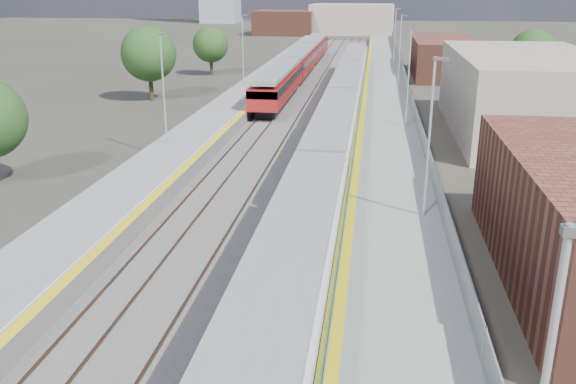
# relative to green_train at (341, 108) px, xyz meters

# --- Properties ---
(ground) EXTENTS (320.00, 320.00, 0.00)m
(ground) POSITION_rel_green_train_xyz_m (-1.50, 7.52, -2.19)
(ground) COLOR #47443A
(ground) RESTS_ON ground
(ballast_bed) EXTENTS (10.50, 155.00, 0.06)m
(ballast_bed) POSITION_rel_green_train_xyz_m (-3.75, 10.02, -2.16)
(ballast_bed) COLOR #565451
(ballast_bed) RESTS_ON ground
(tracks) EXTENTS (8.96, 160.00, 0.17)m
(tracks) POSITION_rel_green_train_xyz_m (-3.15, 11.69, -2.09)
(tracks) COLOR #4C3323
(tracks) RESTS_ON ground
(platform_right) EXTENTS (4.70, 155.00, 8.52)m
(platform_right) POSITION_rel_green_train_xyz_m (3.78, 10.01, -1.66)
(platform_right) COLOR slate
(platform_right) RESTS_ON ground
(platform_left) EXTENTS (4.30, 155.00, 8.52)m
(platform_left) POSITION_rel_green_train_xyz_m (-10.55, 10.01, -1.67)
(platform_left) COLOR slate
(platform_left) RESTS_ON ground
(green_train) EXTENTS (2.83, 78.73, 3.11)m
(green_train) POSITION_rel_green_train_xyz_m (0.00, 0.00, 0.00)
(green_train) COLOR black
(green_train) RESTS_ON ground
(red_train) EXTENTS (2.78, 56.50, 3.51)m
(red_train) POSITION_rel_green_train_xyz_m (-7.00, 31.14, -0.11)
(red_train) COLOR black
(red_train) RESTS_ON ground
(tree_b) EXTENTS (5.64, 5.64, 7.65)m
(tree_b) POSITION_rel_green_train_xyz_m (-20.46, 12.52, 2.62)
(tree_b) COLOR #382619
(tree_b) RESTS_ON ground
(tree_c) EXTENTS (4.67, 4.67, 6.32)m
(tree_c) POSITION_rel_green_train_xyz_m (-19.12, 31.85, 1.79)
(tree_c) COLOR #382619
(tree_c) RESTS_ON ground
(tree_d) EXTENTS (5.06, 5.06, 6.86)m
(tree_d) POSITION_rel_green_train_xyz_m (20.01, 24.57, 2.13)
(tree_d) COLOR #382619
(tree_d) RESTS_ON ground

